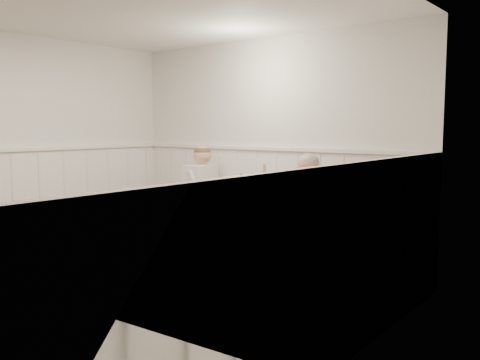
{
  "coord_description": "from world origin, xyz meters",
  "views": [
    {
      "loc": [
        3.48,
        -2.62,
        1.57
      ],
      "look_at": [
        0.07,
        1.64,
        1.0
      ],
      "focal_mm": 38.0,
      "sensor_mm": 36.0,
      "label": 1
    }
  ],
  "objects_px": {
    "dining_table": "(251,209)",
    "chair_left": "(196,219)",
    "man_in_pink": "(307,227)",
    "chair_right": "(310,230)",
    "diner_cream": "(204,209)",
    "beer_bottle": "(241,186)",
    "grass_vase": "(262,182)"
  },
  "relations": [
    {
      "from": "man_in_pink",
      "to": "grass_vase",
      "type": "distance_m",
      "value": 0.92
    },
    {
      "from": "grass_vase",
      "to": "beer_bottle",
      "type": "bearing_deg",
      "value": 177.26
    },
    {
      "from": "man_in_pink",
      "to": "chair_right",
      "type": "bearing_deg",
      "value": 40.05
    },
    {
      "from": "man_in_pink",
      "to": "grass_vase",
      "type": "bearing_deg",
      "value": 159.59
    },
    {
      "from": "chair_right",
      "to": "diner_cream",
      "type": "bearing_deg",
      "value": 177.15
    },
    {
      "from": "beer_bottle",
      "to": "diner_cream",
      "type": "bearing_deg",
      "value": -153.9
    },
    {
      "from": "dining_table",
      "to": "chair_left",
      "type": "bearing_deg",
      "value": -175.04
    },
    {
      "from": "dining_table",
      "to": "man_in_pink",
      "type": "relative_size",
      "value": 0.75
    },
    {
      "from": "man_in_pink",
      "to": "diner_cream",
      "type": "relative_size",
      "value": 0.97
    },
    {
      "from": "chair_right",
      "to": "beer_bottle",
      "type": "relative_size",
      "value": 3.7
    },
    {
      "from": "chair_left",
      "to": "chair_right",
      "type": "bearing_deg",
      "value": 1.5
    },
    {
      "from": "dining_table",
      "to": "beer_bottle",
      "type": "relative_size",
      "value": 3.82
    },
    {
      "from": "grass_vase",
      "to": "man_in_pink",
      "type": "bearing_deg",
      "value": -20.41
    },
    {
      "from": "beer_bottle",
      "to": "grass_vase",
      "type": "distance_m",
      "value": 0.33
    },
    {
      "from": "dining_table",
      "to": "chair_left",
      "type": "relative_size",
      "value": 1.19
    },
    {
      "from": "grass_vase",
      "to": "chair_left",
      "type": "bearing_deg",
      "value": -158.05
    },
    {
      "from": "dining_table",
      "to": "grass_vase",
      "type": "xyz_separation_m",
      "value": [
        -0.03,
        0.24,
        0.28
      ]
    },
    {
      "from": "chair_right",
      "to": "beer_bottle",
      "type": "distance_m",
      "value": 1.21
    },
    {
      "from": "dining_table",
      "to": "beer_bottle",
      "type": "distance_m",
      "value": 0.48
    },
    {
      "from": "chair_left",
      "to": "beer_bottle",
      "type": "height_order",
      "value": "beer_bottle"
    },
    {
      "from": "chair_right",
      "to": "man_in_pink",
      "type": "bearing_deg",
      "value": -139.95
    },
    {
      "from": "chair_right",
      "to": "man_in_pink",
      "type": "relative_size",
      "value": 0.73
    },
    {
      "from": "man_in_pink",
      "to": "diner_cream",
      "type": "bearing_deg",
      "value": 176.24
    },
    {
      "from": "chair_left",
      "to": "diner_cream",
      "type": "xyz_separation_m",
      "value": [
        0.03,
        0.12,
        0.12
      ]
    },
    {
      "from": "diner_cream",
      "to": "beer_bottle",
      "type": "xyz_separation_m",
      "value": [
        0.42,
        0.21,
        0.29
      ]
    },
    {
      "from": "diner_cream",
      "to": "man_in_pink",
      "type": "bearing_deg",
      "value": -3.76
    },
    {
      "from": "diner_cream",
      "to": "beer_bottle",
      "type": "height_order",
      "value": "diner_cream"
    },
    {
      "from": "chair_left",
      "to": "man_in_pink",
      "type": "distance_m",
      "value": 1.55
    },
    {
      "from": "chair_right",
      "to": "diner_cream",
      "type": "height_order",
      "value": "diner_cream"
    },
    {
      "from": "chair_left",
      "to": "dining_table",
      "type": "bearing_deg",
      "value": 4.96
    },
    {
      "from": "beer_bottle",
      "to": "grass_vase",
      "type": "xyz_separation_m",
      "value": [
        0.32,
        -0.02,
        0.07
      ]
    },
    {
      "from": "man_in_pink",
      "to": "diner_cream",
      "type": "height_order",
      "value": "diner_cream"
    }
  ]
}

